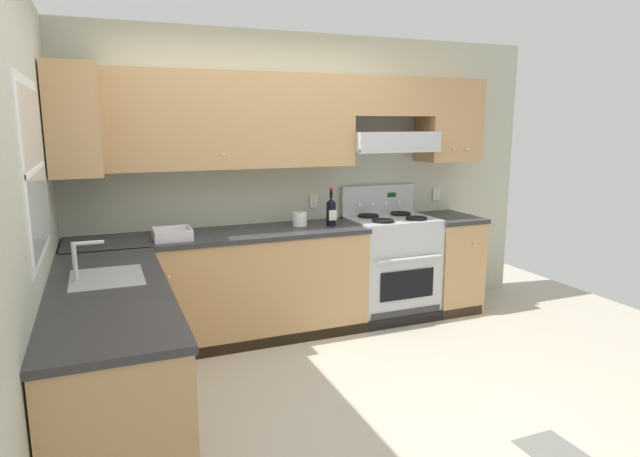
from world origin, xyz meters
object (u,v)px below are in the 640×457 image
(bowl, at_px, (172,236))
(paper_towel_roll, at_px, (300,219))
(stove, at_px, (391,266))
(wine_bottle, at_px, (331,211))

(bowl, xyz_separation_m, paper_towel_roll, (1.09, 0.16, 0.03))
(stove, xyz_separation_m, bowl, (-1.97, -0.10, 0.46))
(paper_towel_roll, bearing_deg, bowl, -171.68)
(stove, xyz_separation_m, paper_towel_roll, (-0.87, 0.06, 0.49))
(wine_bottle, relative_size, paper_towel_roll, 2.66)
(stove, distance_m, wine_bottle, 0.84)
(stove, relative_size, bowl, 4.27)
(stove, height_order, paper_towel_roll, stove)
(bowl, bearing_deg, paper_towel_roll, 8.32)
(stove, relative_size, wine_bottle, 3.66)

